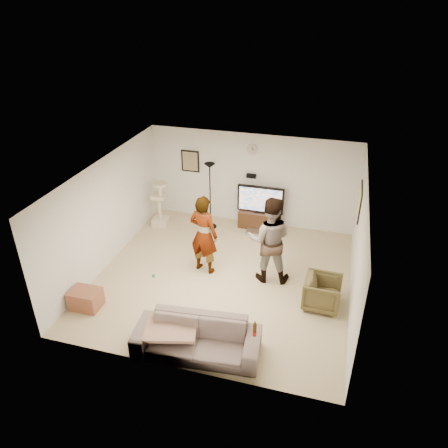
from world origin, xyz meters
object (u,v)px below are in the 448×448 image
(beer_bottle, at_px, (255,330))
(side_table, at_px, (86,299))
(tv_stand, at_px, (260,219))
(floor_lamp, at_px, (210,196))
(cat_tree, at_px, (159,204))
(tv, at_px, (261,199))
(sofa, at_px, (197,338))
(armchair, at_px, (322,292))
(person_right, at_px, (269,240))
(person_left, at_px, (204,235))

(beer_bottle, height_order, side_table, beer_bottle)
(tv_stand, xyz_separation_m, floor_lamp, (-1.27, -0.36, 0.68))
(tv_stand, relative_size, side_table, 1.84)
(floor_lamp, distance_m, cat_tree, 1.40)
(tv, relative_size, floor_lamp, 0.68)
(sofa, height_order, armchair, armchair)
(cat_tree, bearing_deg, armchair, -26.93)
(beer_bottle, bearing_deg, person_right, 95.32)
(floor_lamp, relative_size, sofa, 0.82)
(tv_stand, bearing_deg, person_right, -73.95)
(side_table, bearing_deg, person_right, 30.69)
(person_right, xyz_separation_m, sofa, (-0.78, -2.56, -0.66))
(tv_stand, bearing_deg, tv, 0.00)
(tv_stand, distance_m, person_right, 2.46)
(tv, relative_size, person_right, 0.62)
(floor_lamp, height_order, sofa, floor_lamp)
(sofa, bearing_deg, cat_tree, 115.26)
(person_left, bearing_deg, side_table, 58.75)
(floor_lamp, distance_m, sofa, 4.62)
(person_right, distance_m, side_table, 3.98)
(tv, relative_size, person_left, 0.66)
(tv_stand, height_order, armchair, armchair)
(cat_tree, xyz_separation_m, beer_bottle, (3.51, -4.19, 0.14))
(floor_lamp, height_order, armchair, floor_lamp)
(person_left, relative_size, side_table, 3.11)
(tv_stand, xyz_separation_m, cat_tree, (-2.63, -0.62, 0.41))
(tv, height_order, sofa, tv)
(tv, xyz_separation_m, beer_bottle, (0.88, -4.80, -0.05))
(cat_tree, height_order, person_right, person_right)
(tv, xyz_separation_m, floor_lamp, (-1.27, -0.36, 0.09))
(person_right, relative_size, sofa, 0.89)
(beer_bottle, bearing_deg, person_left, 124.33)
(sofa, xyz_separation_m, beer_bottle, (1.02, 0.00, 0.45))
(tv_stand, xyz_separation_m, person_right, (0.65, -2.25, 0.76))
(person_left, bearing_deg, tv, -95.38)
(armchair, bearing_deg, sofa, 135.86)
(tv_stand, distance_m, floor_lamp, 1.49)
(tv_stand, relative_size, beer_bottle, 4.41)
(floor_lamp, bearing_deg, person_left, -76.61)
(person_right, height_order, side_table, person_right)
(cat_tree, xyz_separation_m, person_right, (3.27, -1.63, 0.35))
(tv_stand, bearing_deg, armchair, -57.08)
(floor_lamp, bearing_deg, armchair, -38.88)
(tv_stand, distance_m, side_table, 5.03)
(tv, distance_m, armchair, 3.50)
(tv, relative_size, armchair, 1.68)
(beer_bottle, relative_size, side_table, 0.42)
(tv_stand, height_order, sofa, sofa)
(tv, bearing_deg, beer_bottle, -79.57)
(tv, xyz_separation_m, person_right, (0.65, -2.25, 0.16))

